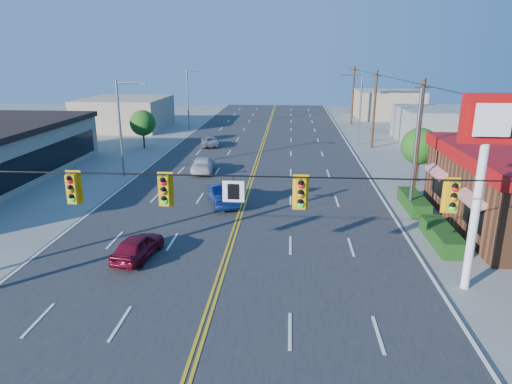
# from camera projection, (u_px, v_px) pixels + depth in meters

# --- Properties ---
(ground) EXTENTS (160.00, 160.00, 0.00)m
(ground) POSITION_uv_depth(u_px,v_px,m) (204.00, 328.00, 17.27)
(ground) COLOR gray
(ground) RESTS_ON ground
(road) EXTENTS (20.00, 120.00, 0.06)m
(road) POSITION_uv_depth(u_px,v_px,m) (250.00, 184.00, 36.36)
(road) COLOR #2D2D30
(road) RESTS_ON ground
(signal_span) EXTENTS (24.32, 0.34, 9.00)m
(signal_span) POSITION_uv_depth(u_px,v_px,m) (196.00, 206.00, 15.87)
(signal_span) COLOR #47301E
(signal_span) RESTS_ON ground
(kfc_pylon) EXTENTS (2.20, 0.36, 8.50)m
(kfc_pylon) POSITION_uv_depth(u_px,v_px,m) (484.00, 155.00, 18.56)
(kfc_pylon) COLOR white
(kfc_pylon) RESTS_ON ground
(streetlight_se) EXTENTS (2.55, 0.25, 8.00)m
(streetlight_se) POSITION_uv_depth(u_px,v_px,m) (413.00, 145.00, 28.57)
(streetlight_se) COLOR gray
(streetlight_se) RESTS_ON ground
(streetlight_ne) EXTENTS (2.55, 0.25, 8.00)m
(streetlight_ne) POSITION_uv_depth(u_px,v_px,m) (359.00, 105.00, 51.48)
(streetlight_ne) COLOR gray
(streetlight_ne) RESTS_ON ground
(streetlight_sw) EXTENTS (2.55, 0.25, 8.00)m
(streetlight_sw) POSITION_uv_depth(u_px,v_px,m) (122.00, 123.00, 37.74)
(streetlight_sw) COLOR gray
(streetlight_sw) RESTS_ON ground
(streetlight_nw) EXTENTS (2.55, 0.25, 8.00)m
(streetlight_nw) POSITION_uv_depth(u_px,v_px,m) (189.00, 96.00, 62.57)
(streetlight_nw) COLOR gray
(streetlight_nw) RESTS_ON ground
(utility_pole_near) EXTENTS (0.28, 0.28, 8.40)m
(utility_pole_near) POSITION_uv_depth(u_px,v_px,m) (418.00, 139.00, 32.38)
(utility_pole_near) COLOR #47301E
(utility_pole_near) RESTS_ON ground
(utility_pole_mid) EXTENTS (0.28, 0.28, 8.40)m
(utility_pole_mid) POSITION_uv_depth(u_px,v_px,m) (374.00, 110.00, 49.57)
(utility_pole_mid) COLOR #47301E
(utility_pole_mid) RESTS_ON ground
(utility_pole_far) EXTENTS (0.28, 0.28, 8.40)m
(utility_pole_far) POSITION_uv_depth(u_px,v_px,m) (353.00, 96.00, 66.75)
(utility_pole_far) COLOR #47301E
(utility_pole_far) RESTS_ON ground
(tree_kfc_rear) EXTENTS (2.94, 2.94, 4.41)m
(tree_kfc_rear) POSITION_uv_depth(u_px,v_px,m) (420.00, 146.00, 36.47)
(tree_kfc_rear) COLOR #47301E
(tree_kfc_rear) RESTS_ON ground
(tree_west) EXTENTS (2.80, 2.80, 4.20)m
(tree_west) POSITION_uv_depth(u_px,v_px,m) (143.00, 123.00, 49.86)
(tree_west) COLOR #47301E
(tree_west) RESTS_ON ground
(bld_east_mid) EXTENTS (12.00, 10.00, 4.00)m
(bld_east_mid) POSITION_uv_depth(u_px,v_px,m) (452.00, 126.00, 53.32)
(bld_east_mid) COLOR gray
(bld_east_mid) RESTS_ON ground
(bld_west_far) EXTENTS (11.00, 12.00, 4.20)m
(bld_west_far) POSITION_uv_depth(u_px,v_px,m) (125.00, 113.00, 63.92)
(bld_west_far) COLOR tan
(bld_west_far) RESTS_ON ground
(bld_east_far) EXTENTS (10.00, 10.00, 4.40)m
(bld_east_far) POSITION_uv_depth(u_px,v_px,m) (388.00, 104.00, 74.49)
(bld_east_far) COLOR tan
(bld_east_far) RESTS_ON ground
(car_magenta) EXTENTS (2.03, 3.90, 1.27)m
(car_magenta) POSITION_uv_depth(u_px,v_px,m) (138.00, 247.00, 23.01)
(car_magenta) COLOR maroon
(car_magenta) RESTS_ON ground
(car_blue) EXTENTS (2.90, 4.79, 1.49)m
(car_blue) POSITION_uv_depth(u_px,v_px,m) (222.00, 195.00, 31.26)
(car_blue) COLOR #0E1F52
(car_blue) RESTS_ON ground
(car_white) EXTENTS (2.29, 4.77, 1.34)m
(car_white) POSITION_uv_depth(u_px,v_px,m) (203.00, 165.00, 39.93)
(car_white) COLOR silver
(car_white) RESTS_ON ground
(car_silver) EXTENTS (2.69, 4.34, 1.12)m
(car_silver) POSITION_uv_depth(u_px,v_px,m) (210.00, 142.00, 51.36)
(car_silver) COLOR #B3B4B8
(car_silver) RESTS_ON ground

